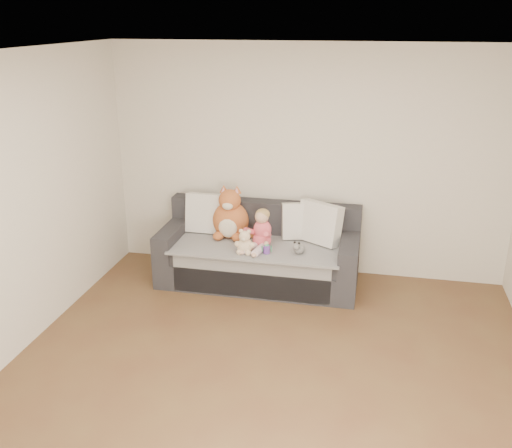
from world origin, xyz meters
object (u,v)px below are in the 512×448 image
Objects in this scene: teddy_bear at (245,244)px; plush_cat at (231,217)px; toddler at (261,232)px; sofa at (260,255)px; sippy_cup at (267,248)px.

plush_cat is at bearing 122.00° from teddy_bear.
teddy_bear is (0.27, -0.45, -0.12)m from plush_cat.
toddler is at bearing 56.88° from teddy_bear.
sippy_cup is (0.14, -0.32, 0.23)m from sofa.
toddler is at bearing 122.25° from sippy_cup.
plush_cat reaches higher than teddy_bear.
sippy_cup is (0.23, 0.04, -0.05)m from teddy_bear.
sippy_cup is at bearing -65.88° from sofa.
teddy_bear is at bearing -107.05° from toddler.
toddler reaches higher than sippy_cup.
sofa is 0.42m from sippy_cup.
plush_cat reaches higher than toddler.
toddler is 3.61× the size of sippy_cup.
plush_cat is 2.28× the size of teddy_bear.
teddy_bear reaches higher than sippy_cup.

